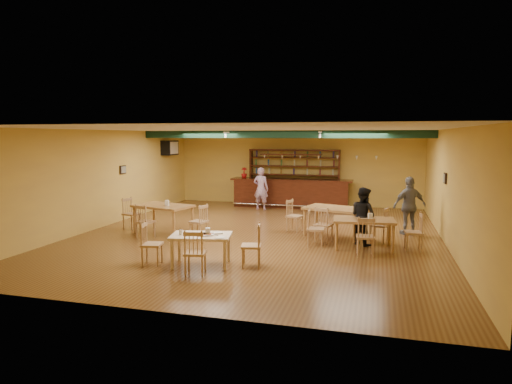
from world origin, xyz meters
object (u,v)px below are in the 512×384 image
(dining_table_b, at_px, (335,222))
(patron_right_a, at_px, (363,216))
(near_table, at_px, (201,250))
(dining_table_d, at_px, (364,234))
(dining_table_c, at_px, (163,219))
(patron_bar, at_px, (261,188))
(bar_counter, at_px, (291,193))

(dining_table_b, xyz_separation_m, patron_right_a, (0.80, -0.80, 0.34))
(near_table, bearing_deg, dining_table_b, 44.02)
(dining_table_d, distance_m, near_table, 4.19)
(dining_table_c, bearing_deg, dining_table_d, 11.01)
(dining_table_b, xyz_separation_m, dining_table_d, (0.83, -1.20, -0.04))
(dining_table_d, bearing_deg, patron_right_a, 89.70)
(patron_right_a, bearing_deg, near_table, 86.39)
(dining_table_b, xyz_separation_m, patron_bar, (-3.19, 4.01, 0.41))
(dining_table_d, bearing_deg, dining_table_c, 171.45)
(near_table, bearing_deg, bar_counter, 76.02)
(dining_table_c, distance_m, near_table, 3.68)
(bar_counter, height_order, near_table, bar_counter)
(bar_counter, xyz_separation_m, dining_table_c, (-2.69, -5.68, -0.15))
(dining_table_b, xyz_separation_m, near_table, (-2.53, -3.69, -0.07))
(dining_table_b, distance_m, dining_table_c, 4.94)
(dining_table_c, distance_m, patron_right_a, 5.67)
(dining_table_b, xyz_separation_m, dining_table_c, (-4.86, -0.85, 0.00))
(bar_counter, height_order, dining_table_c, bar_counter)
(dining_table_b, height_order, dining_table_c, dining_table_c)
(bar_counter, height_order, dining_table_b, bar_counter)
(dining_table_d, relative_size, near_table, 1.17)
(bar_counter, relative_size, dining_table_b, 2.91)
(bar_counter, xyz_separation_m, patron_bar, (-1.02, -0.83, 0.25))
(dining_table_c, relative_size, patron_right_a, 1.09)
(dining_table_d, xyz_separation_m, near_table, (-3.36, -2.49, -0.03))
(bar_counter, distance_m, patron_bar, 1.33)
(dining_table_b, bearing_deg, patron_right_a, -27.53)
(dining_table_c, bearing_deg, bar_counter, 79.22)
(dining_table_d, relative_size, patron_bar, 0.92)
(patron_bar, bearing_deg, dining_table_b, 134.81)
(bar_counter, distance_m, patron_right_a, 6.37)
(dining_table_d, height_order, patron_bar, patron_bar)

